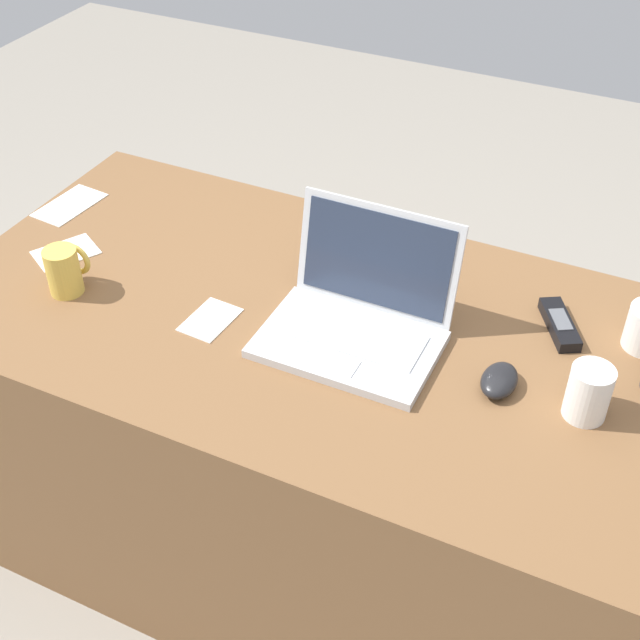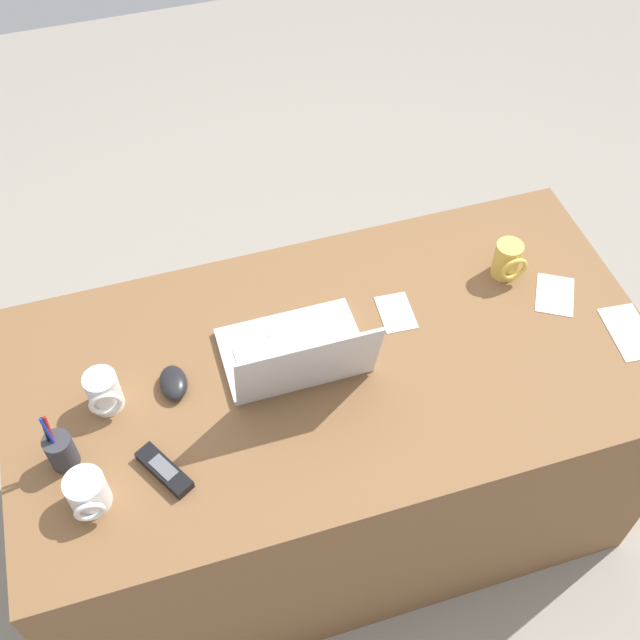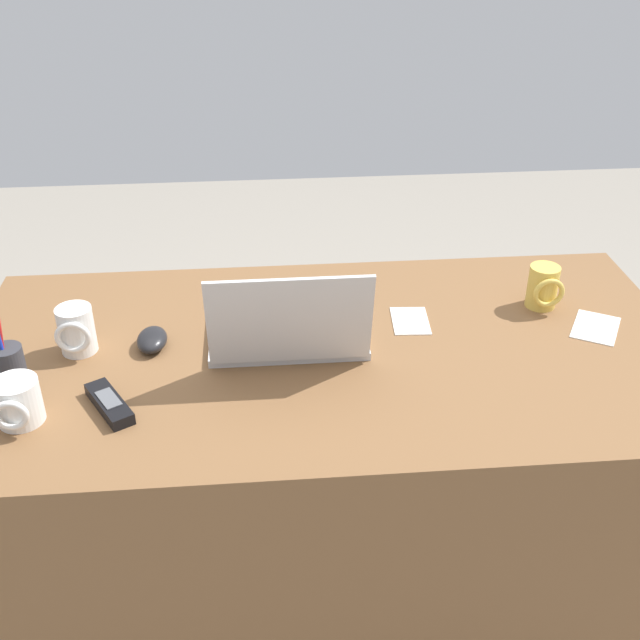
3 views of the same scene
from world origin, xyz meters
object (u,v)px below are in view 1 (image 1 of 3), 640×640
at_px(laptop, 358,316).
at_px(computer_mouse, 499,380).
at_px(cordless_phone, 560,324).
at_px(coffee_mug_white, 65,270).
at_px(coffee_mug_tall, 589,391).

relative_size(laptop, computer_mouse, 3.46).
height_order(computer_mouse, cordless_phone, computer_mouse).
distance_m(computer_mouse, cordless_phone, 0.22).
distance_m(laptop, cordless_phone, 0.40).
distance_m(coffee_mug_white, cordless_phone, 1.01).
bearing_deg(coffee_mug_tall, laptop, 176.96).
bearing_deg(laptop, coffee_mug_white, -168.11).
bearing_deg(cordless_phone, laptop, -152.21).
bearing_deg(coffee_mug_tall, coffee_mug_white, -174.40).
bearing_deg(coffee_mug_tall, computer_mouse, -178.46).
height_order(laptop, coffee_mug_white, laptop).
distance_m(laptop, coffee_mug_tall, 0.45).
bearing_deg(laptop, coffee_mug_tall, -3.04).
bearing_deg(coffee_mug_white, computer_mouse, 6.29).
distance_m(laptop, computer_mouse, 0.30).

